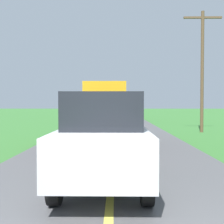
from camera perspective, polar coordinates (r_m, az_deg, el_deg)
The scene contains 4 objects.
banana_truck_near at distance 12.89m, azimuth -1.69°, elevation 0.33°, with size 2.38×5.82×2.80m.
banana_truck_far at distance 28.27m, azimuth 0.84°, elevation 1.06°, with size 2.38×5.81×2.80m.
utility_pole_roadside at distance 18.11m, azimuth 18.45°, elevation 9.06°, with size 2.37×0.20×7.57m.
following_car at distance 5.77m, azimuth -1.69°, elevation -5.37°, with size 1.74×4.10×1.92m.
Camera 1 is at (0.10, -3.25, 1.78)m, focal length 43.46 mm.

